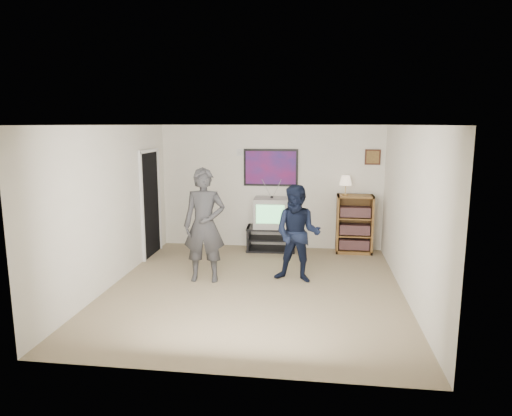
% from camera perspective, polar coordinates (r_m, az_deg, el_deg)
% --- Properties ---
extents(room_shell, '(4.51, 5.00, 2.51)m').
position_cam_1_polar(room_shell, '(7.18, 0.17, 0.32)').
color(room_shell, brown).
rests_on(room_shell, ground).
extents(media_stand, '(0.99, 0.58, 0.48)m').
position_cam_1_polar(media_stand, '(9.22, 1.89, -3.82)').
color(media_stand, black).
rests_on(media_stand, room_shell).
extents(crt_television, '(0.72, 0.61, 0.59)m').
position_cam_1_polar(crt_television, '(9.11, 1.97, -0.55)').
color(crt_television, gray).
rests_on(crt_television, media_stand).
extents(bookshelf, '(0.70, 0.40, 1.15)m').
position_cam_1_polar(bookshelf, '(9.19, 12.19, -1.97)').
color(bookshelf, brown).
rests_on(bookshelf, room_shell).
extents(table_lamp, '(0.24, 0.24, 0.38)m').
position_cam_1_polar(table_lamp, '(9.04, 11.13, 2.81)').
color(table_lamp, beige).
rests_on(table_lamp, bookshelf).
extents(person_tall, '(0.71, 0.49, 1.84)m').
position_cam_1_polar(person_tall, '(7.35, -6.46, -2.16)').
color(person_tall, '#2D2D2F').
rests_on(person_tall, room_shell).
extents(person_short, '(0.86, 0.73, 1.57)m').
position_cam_1_polar(person_short, '(7.32, 5.21, -3.24)').
color(person_short, black).
rests_on(person_short, room_shell).
extents(controller_left, '(0.04, 0.11, 0.03)m').
position_cam_1_polar(controller_left, '(7.55, -6.22, -0.22)').
color(controller_left, white).
rests_on(controller_left, person_tall).
extents(controller_right, '(0.07, 0.13, 0.04)m').
position_cam_1_polar(controller_right, '(7.55, 5.42, -1.42)').
color(controller_right, white).
rests_on(controller_right, person_short).
extents(poster, '(1.10, 0.03, 0.75)m').
position_cam_1_polar(poster, '(9.23, 1.85, 5.07)').
color(poster, black).
rests_on(poster, room_shell).
extents(air_vent, '(0.28, 0.02, 0.14)m').
position_cam_1_polar(air_vent, '(9.28, -1.54, 6.96)').
color(air_vent, white).
rests_on(air_vent, room_shell).
extents(small_picture, '(0.30, 0.03, 0.30)m').
position_cam_1_polar(small_picture, '(9.24, 14.38, 6.18)').
color(small_picture, '#3B1D12').
rests_on(small_picture, room_shell).
extents(doorway, '(0.03, 0.85, 2.00)m').
position_cam_1_polar(doorway, '(8.97, -13.09, 0.45)').
color(doorway, black).
rests_on(doorway, room_shell).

